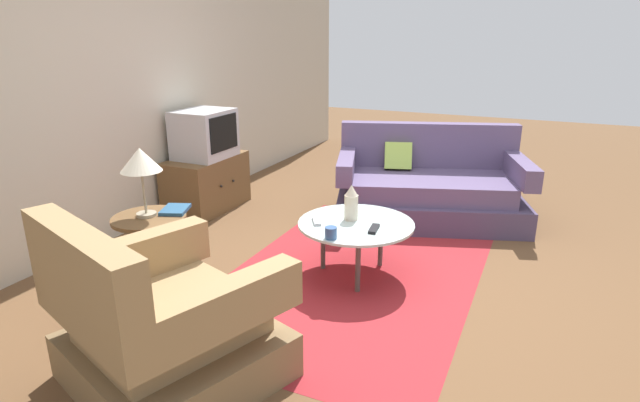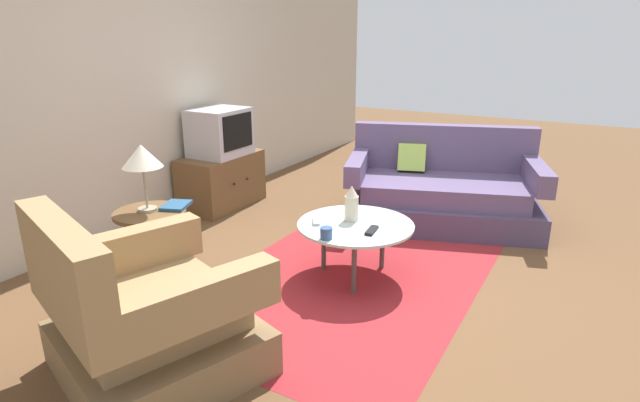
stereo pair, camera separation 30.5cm
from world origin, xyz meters
The scene contains 15 objects.
ground_plane centered at (0.00, 0.00, 0.00)m, with size 16.00×16.00×0.00m, color brown.
back_wall centered at (0.00, 2.28, 1.35)m, with size 9.00×0.12×2.70m, color #BCB29E.
area_rug centered at (0.09, 0.09, 0.00)m, with size 2.67×1.69×0.00m, color maroon.
armchair centered at (-1.43, 0.53, 0.31)m, with size 1.16×1.17×0.91m.
couch centered at (1.50, -0.11, 0.28)m, with size 1.40×1.89×0.85m.
coffee_table centered at (0.09, 0.09, 0.37)m, with size 0.82×0.82×0.40m.
side_table centered at (-0.75, 1.20, 0.40)m, with size 0.47×0.47×0.56m.
tv_stand centered at (0.86, 1.95, 0.26)m, with size 0.85×0.49×0.53m.
television centered at (0.86, 1.93, 0.75)m, with size 0.53×0.45×0.45m.
table_lamp centered at (-0.74, 1.22, 0.92)m, with size 0.26×0.26×0.44m.
vase centered at (0.13, 0.15, 0.53)m, with size 0.10×0.10×0.26m.
mug centered at (-0.25, 0.14, 0.44)m, with size 0.12×0.08×0.08m.
tv_remote_dark centered at (0.00, -0.07, 0.41)m, with size 0.17×0.07×0.02m.
tv_remote_silver centered at (-0.02, 0.35, 0.41)m, with size 0.16×0.13×0.02m.
book centered at (-0.59, 1.11, 0.57)m, with size 0.25×0.22×0.02m.
Camera 2 is at (-2.97, -1.35, 1.69)m, focal length 28.90 mm.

